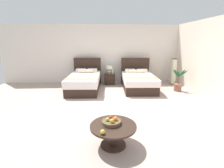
{
  "coord_description": "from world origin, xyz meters",
  "views": [
    {
      "loc": [
        -0.33,
        -4.75,
        1.93
      ],
      "look_at": [
        -0.05,
        0.52,
        0.55
      ],
      "focal_mm": 26.16,
      "sensor_mm": 36.0,
      "label": 1
    }
  ],
  "objects": [
    {
      "name": "fruit_bowl",
      "position": [
        -0.19,
        -1.96,
        0.47
      ],
      "size": [
        0.37,
        0.37,
        0.14
      ],
      "color": "brown",
      "rests_on": "coffee_table"
    },
    {
      "name": "floor_lamp_corner",
      "position": [
        2.9,
        2.49,
        0.59
      ],
      "size": [
        0.21,
        0.21,
        1.18
      ],
      "color": "#3C2919",
      "rests_on": "ground"
    },
    {
      "name": "table_lamp",
      "position": [
        -0.05,
        2.64,
        0.71
      ],
      "size": [
        0.27,
        0.27,
        0.38
      ],
      "color": "tan",
      "rests_on": "nightstand"
    },
    {
      "name": "potted_palm",
      "position": [
        2.64,
        1.4,
        0.28
      ],
      "size": [
        0.58,
        0.5,
        0.92
      ],
      "color": "brown",
      "rests_on": "ground"
    },
    {
      "name": "bed_near_window",
      "position": [
        -1.11,
        1.81,
        0.34
      ],
      "size": [
        1.31,
        2.26,
        1.2
      ],
      "color": "#2F1F17",
      "rests_on": "ground"
    },
    {
      "name": "wall_back",
      "position": [
        0.0,
        3.15,
        1.35
      ],
      "size": [
        10.13,
        0.12,
        2.69
      ],
      "primitive_type": "cube",
      "color": "silver",
      "rests_on": "ground"
    },
    {
      "name": "vase",
      "position": [
        0.09,
        2.58,
        0.59
      ],
      "size": [
        0.08,
        0.08,
        0.21
      ],
      "color": "silver",
      "rests_on": "nightstand"
    },
    {
      "name": "bed_near_corner",
      "position": [
        1.12,
        1.81,
        0.33
      ],
      "size": [
        1.36,
        2.1,
        1.2
      ],
      "color": "#2F1F17",
      "rests_on": "ground"
    },
    {
      "name": "ground_plane",
      "position": [
        0.0,
        0.0,
        -0.01
      ],
      "size": [
        10.13,
        9.89,
        0.02
      ],
      "primitive_type": "cube",
      "color": "#AF978B"
    },
    {
      "name": "loose_apple",
      "position": [
        -0.36,
        -2.31,
        0.47
      ],
      "size": [
        0.08,
        0.08,
        0.08
      ],
      "color": "gold",
      "rests_on": "coffee_table"
    },
    {
      "name": "coffee_table",
      "position": [
        -0.16,
        -2.02,
        0.32
      ],
      "size": [
        0.87,
        0.87,
        0.43
      ],
      "color": "#2F1F17",
      "rests_on": "ground"
    },
    {
      "name": "nightstand",
      "position": [
        -0.05,
        2.62,
        0.24
      ],
      "size": [
        0.48,
        0.42,
        0.49
      ],
      "color": "#2F1F17",
      "rests_on": "ground"
    },
    {
      "name": "wall_side_right",
      "position": [
        3.27,
        0.4,
        1.35
      ],
      "size": [
        0.12,
        5.49,
        2.69
      ],
      "primitive_type": "cube",
      "color": "#EEDFC9",
      "rests_on": "ground"
    }
  ]
}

